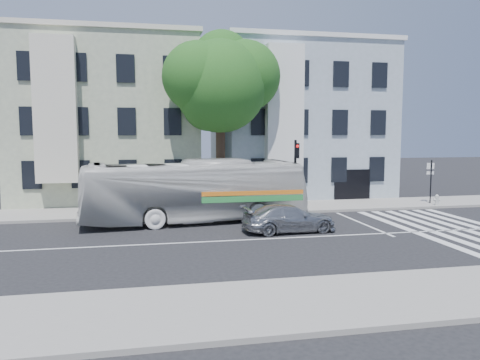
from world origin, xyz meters
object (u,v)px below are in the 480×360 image
object	(u,v)px
bus	(195,191)
fire_hydrant	(437,200)
sedan	(289,218)
traffic_signal	(296,166)

from	to	relation	value
bus	fire_hydrant	world-z (taller)	bus
fire_hydrant	bus	bearing A→B (deg)	-173.76
sedan	traffic_signal	distance (m)	5.46
sedan	traffic_signal	xyz separation A→B (m)	(1.86, 4.68, 2.13)
traffic_signal	fire_hydrant	world-z (taller)	traffic_signal
bus	sedan	xyz separation A→B (m)	(4.12, -3.35, -1.00)
sedan	traffic_signal	bearing A→B (deg)	-25.18
traffic_signal	fire_hydrant	size ratio (longest dim) A/B	6.19
traffic_signal	fire_hydrant	bearing A→B (deg)	16.10
fire_hydrant	sedan	bearing A→B (deg)	-156.00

